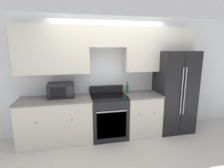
% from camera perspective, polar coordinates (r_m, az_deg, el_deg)
% --- Properties ---
extents(ground_plane, '(12.00, 12.00, 0.00)m').
position_cam_1_polar(ground_plane, '(3.81, 1.02, -18.63)').
color(ground_plane, beige).
extents(wall_back, '(8.00, 0.39, 2.60)m').
position_cam_1_polar(wall_back, '(3.86, -0.75, 6.61)').
color(wall_back, silver).
rests_on(wall_back, ground_plane).
extents(lower_cabinets_left, '(1.45, 0.64, 0.93)m').
position_cam_1_polar(lower_cabinets_left, '(3.82, -17.73, -11.28)').
color(lower_cabinets_left, beige).
rests_on(lower_cabinets_left, ground_plane).
extents(lower_cabinets_right, '(0.77, 0.64, 0.93)m').
position_cam_1_polar(lower_cabinets_right, '(4.06, 9.59, -9.49)').
color(lower_cabinets_right, beige).
rests_on(lower_cabinets_right, ground_plane).
extents(oven_range, '(0.76, 0.65, 1.09)m').
position_cam_1_polar(oven_range, '(3.86, -1.05, -10.41)').
color(oven_range, black).
rests_on(oven_range, ground_plane).
extents(refrigerator, '(0.83, 0.79, 1.86)m').
position_cam_1_polar(refrigerator, '(4.32, 19.22, -2.23)').
color(refrigerator, black).
rests_on(refrigerator, ground_plane).
extents(microwave, '(0.52, 0.37, 0.29)m').
position_cam_1_polar(microwave, '(3.72, -16.29, -1.92)').
color(microwave, black).
rests_on(microwave, lower_cabinets_left).
extents(bottle, '(0.06, 0.06, 0.26)m').
position_cam_1_polar(bottle, '(3.91, 4.96, -1.48)').
color(bottle, '#195928').
rests_on(bottle, lower_cabinets_right).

